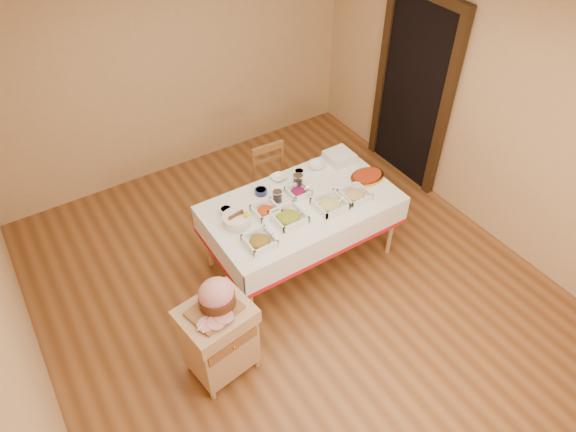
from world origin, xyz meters
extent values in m
plane|color=brown|center=(0.00, 0.00, 0.00)|extent=(5.00, 5.00, 0.00)
plane|color=white|center=(0.00, 0.00, 2.60)|extent=(5.00, 5.00, 0.00)
plane|color=tan|center=(0.00, 2.50, 1.30)|extent=(4.50, 0.00, 4.50)
plane|color=tan|center=(2.25, 0.00, 1.30)|extent=(0.00, 5.00, 5.00)
cube|color=black|center=(2.21, 0.90, 1.05)|extent=(0.06, 0.90, 2.10)
cube|color=#331F10|center=(2.19, 0.40, 1.05)|extent=(0.08, 0.10, 2.10)
cube|color=#331F10|center=(2.19, 1.40, 1.05)|extent=(0.08, 0.10, 2.10)
cube|color=tan|center=(0.30, 0.30, 0.73)|extent=(1.80, 1.00, 0.04)
cylinder|color=tan|center=(-0.52, -0.12, 0.35)|extent=(0.05, 0.05, 0.71)
cylinder|color=tan|center=(-0.52, 0.72, 0.35)|extent=(0.05, 0.05, 0.71)
cylinder|color=tan|center=(1.12, -0.12, 0.35)|extent=(0.05, 0.05, 0.71)
cylinder|color=tan|center=(1.12, 0.72, 0.35)|extent=(0.05, 0.05, 0.71)
cube|color=white|center=(0.30, 0.30, 0.76)|extent=(1.82, 1.02, 0.01)
cube|color=tan|center=(-0.97, -0.40, 0.36)|extent=(0.56, 0.48, 0.54)
cube|color=tan|center=(-0.97, -0.40, 0.70)|extent=(0.60, 0.53, 0.14)
cube|color=brown|center=(-0.97, -0.62, 0.54)|extent=(0.45, 0.07, 0.11)
sphere|color=gold|center=(-0.97, -0.63, 0.54)|extent=(0.03, 0.03, 0.03)
cylinder|color=tan|center=(-1.19, -0.58, 0.05)|extent=(0.05, 0.05, 0.09)
cylinder|color=tan|center=(-1.19, -0.22, 0.05)|extent=(0.05, 0.05, 0.09)
cylinder|color=tan|center=(-0.74, -0.58, 0.05)|extent=(0.05, 0.05, 0.09)
cylinder|color=tan|center=(-0.74, -0.22, 0.05)|extent=(0.05, 0.05, 0.09)
cube|color=brown|center=(0.42, 0.96, 0.44)|extent=(0.42, 0.40, 0.03)
cylinder|color=brown|center=(0.24, 0.80, 0.21)|extent=(0.03, 0.03, 0.43)
cylinder|color=brown|center=(0.26, 1.14, 0.21)|extent=(0.03, 0.03, 0.43)
cylinder|color=brown|center=(0.58, 0.79, 0.21)|extent=(0.03, 0.03, 0.43)
cylinder|color=brown|center=(0.60, 1.13, 0.21)|extent=(0.03, 0.03, 0.43)
cylinder|color=brown|center=(0.26, 1.14, 0.65)|extent=(0.03, 0.03, 0.45)
cylinder|color=brown|center=(0.60, 1.13, 0.65)|extent=(0.03, 0.03, 0.45)
cube|color=brown|center=(0.43, 1.13, 0.84)|extent=(0.36, 0.05, 0.09)
cube|color=brown|center=(-0.97, -0.40, 0.78)|extent=(0.37, 0.30, 0.02)
ellipsoid|color=#D78B90|center=(-0.92, -0.37, 0.91)|extent=(0.28, 0.25, 0.24)
cylinder|color=#502B12|center=(-0.92, -0.37, 0.85)|extent=(0.28, 0.28, 0.09)
cube|color=silver|center=(-1.01, -0.55, 0.80)|extent=(0.24, 0.10, 0.00)
cylinder|color=silver|center=(-1.04, -0.45, 0.80)|extent=(0.27, 0.08, 0.01)
cube|color=white|center=(-0.31, 0.04, 0.77)|extent=(0.24, 0.24, 0.02)
ellipsoid|color=red|center=(-0.31, 0.04, 0.79)|extent=(0.19, 0.19, 0.07)
cylinder|color=silver|center=(-0.26, 0.01, 0.80)|extent=(0.15, 0.01, 0.11)
cube|color=white|center=(0.06, 0.16, 0.77)|extent=(0.28, 0.28, 0.02)
ellipsoid|color=orange|center=(0.06, 0.16, 0.79)|extent=(0.21, 0.21, 0.07)
cylinder|color=silver|center=(0.12, 0.13, 0.80)|extent=(0.16, 0.01, 0.11)
cube|color=white|center=(0.48, 0.10, 0.77)|extent=(0.27, 0.27, 0.02)
ellipsoid|color=#CDCB6D|center=(0.48, 0.10, 0.79)|extent=(0.21, 0.21, 0.07)
cylinder|color=silver|center=(0.54, 0.07, 0.80)|extent=(0.15, 0.01, 0.11)
cube|color=white|center=(0.77, 0.09, 0.77)|extent=(0.25, 0.25, 0.01)
ellipsoid|color=tan|center=(0.77, 0.09, 0.79)|extent=(0.19, 0.19, 0.07)
cylinder|color=silver|center=(0.82, 0.07, 0.79)|extent=(0.13, 0.01, 0.09)
cube|color=white|center=(-0.06, 0.34, 0.77)|extent=(0.22, 0.22, 0.02)
ellipsoid|color=#C93B0F|center=(-0.06, 0.34, 0.79)|extent=(0.17, 0.17, 0.06)
cylinder|color=silver|center=(-0.01, 0.32, 0.80)|extent=(0.15, 0.01, 0.11)
cube|color=white|center=(0.34, 0.42, 0.77)|extent=(0.20, 0.20, 0.01)
ellipsoid|color=maroon|center=(0.34, 0.42, 0.79)|extent=(0.15, 0.15, 0.05)
cylinder|color=silver|center=(0.39, 0.40, 0.79)|extent=(0.13, 0.01, 0.10)
cylinder|color=white|center=(-0.37, 0.55, 0.79)|extent=(0.12, 0.12, 0.05)
cylinder|color=black|center=(-0.37, 0.55, 0.80)|extent=(0.10, 0.10, 0.02)
cylinder|color=navy|center=(0.04, 0.62, 0.79)|extent=(0.12, 0.12, 0.05)
cylinder|color=maroon|center=(0.04, 0.62, 0.80)|extent=(0.10, 0.10, 0.02)
cylinder|color=white|center=(0.51, 0.66, 0.79)|extent=(0.11, 0.11, 0.05)
cylinder|color=#C93B0F|center=(0.51, 0.66, 0.80)|extent=(0.09, 0.09, 0.02)
imported|color=white|center=(0.30, 0.72, 0.78)|extent=(0.16, 0.16, 0.04)
imported|color=white|center=(0.73, 0.68, 0.79)|extent=(0.21, 0.21, 0.05)
cylinder|color=silver|center=(0.12, 0.44, 0.81)|extent=(0.08, 0.08, 0.10)
cylinder|color=silver|center=(0.12, 0.44, 0.87)|extent=(0.09, 0.09, 0.01)
cylinder|color=black|center=(0.12, 0.44, 0.80)|extent=(0.07, 0.07, 0.08)
cylinder|color=silver|center=(0.41, 0.53, 0.82)|extent=(0.09, 0.09, 0.11)
cylinder|color=silver|center=(0.41, 0.53, 0.88)|extent=(0.10, 0.10, 0.01)
cylinder|color=black|center=(0.41, 0.53, 0.80)|extent=(0.08, 0.08, 0.08)
cylinder|color=yellow|center=(-0.28, 0.32, 0.82)|extent=(0.05, 0.05, 0.13)
cone|color=yellow|center=(-0.28, 0.32, 0.91)|extent=(0.03, 0.03, 0.03)
cylinder|color=white|center=(-0.35, 0.37, 0.81)|extent=(0.26, 0.26, 0.09)
cube|color=white|center=(1.00, 0.64, 0.77)|extent=(0.26, 0.26, 0.01)
cube|color=white|center=(1.00, 0.64, 0.78)|extent=(0.26, 0.26, 0.01)
cube|color=white|center=(1.00, 0.64, 0.80)|extent=(0.26, 0.26, 0.01)
cube|color=white|center=(1.00, 0.64, 0.82)|extent=(0.26, 0.26, 0.01)
cube|color=white|center=(1.00, 0.64, 0.83)|extent=(0.26, 0.26, 0.01)
cube|color=white|center=(1.00, 0.64, 0.85)|extent=(0.26, 0.26, 0.01)
ellipsoid|color=gold|center=(1.05, 0.25, 0.78)|extent=(0.37, 0.26, 0.03)
ellipsoid|color=#9F2E11|center=(1.05, 0.25, 0.79)|extent=(0.31, 0.22, 0.04)
camera|label=1|loc=(-1.79, -2.71, 3.92)|focal=32.00mm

